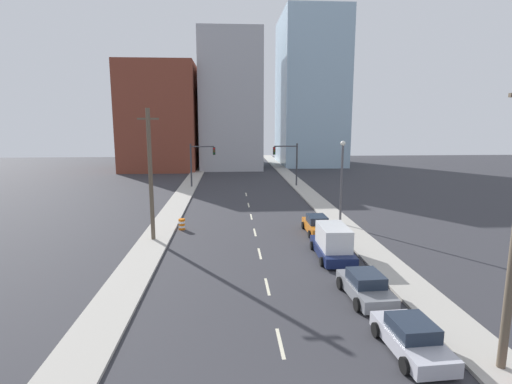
{
  "coord_description": "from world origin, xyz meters",
  "views": [
    {
      "loc": [
        -2.05,
        -8.32,
        9.27
      ],
      "look_at": [
        0.58,
        31.61,
        2.2
      ],
      "focal_mm": 28.0,
      "sensor_mm": 36.0,
      "label": 1
    }
  ],
  "objects_px": {
    "utility_pole_left_mid": "(151,175)",
    "box_truck_navy": "(333,243)",
    "street_lamp": "(342,177)",
    "sedan_orange": "(317,225)",
    "traffic_barrel": "(182,224)",
    "traffic_signal_left": "(198,160)",
    "traffic_signal_right": "(290,159)",
    "sedan_silver": "(412,338)",
    "sedan_gray": "(365,287)"
  },
  "relations": [
    {
      "from": "utility_pole_left_mid",
      "to": "box_truck_navy",
      "type": "relative_size",
      "value": 1.85
    },
    {
      "from": "street_lamp",
      "to": "sedan_orange",
      "type": "distance_m",
      "value": 5.15
    },
    {
      "from": "traffic_barrel",
      "to": "street_lamp",
      "type": "relative_size",
      "value": 0.12
    },
    {
      "from": "traffic_signal_left",
      "to": "traffic_signal_right",
      "type": "bearing_deg",
      "value": 0.0
    },
    {
      "from": "traffic_signal_left",
      "to": "sedan_silver",
      "type": "bearing_deg",
      "value": -74.4
    },
    {
      "from": "traffic_signal_left",
      "to": "sedan_gray",
      "type": "bearing_deg",
      "value": -72.66
    },
    {
      "from": "traffic_barrel",
      "to": "sedan_silver",
      "type": "bearing_deg",
      "value": -59.53
    },
    {
      "from": "traffic_barrel",
      "to": "sedan_gray",
      "type": "height_order",
      "value": "sedan_gray"
    },
    {
      "from": "traffic_signal_right",
      "to": "sedan_orange",
      "type": "bearing_deg",
      "value": -93.22
    },
    {
      "from": "traffic_signal_left",
      "to": "box_truck_navy",
      "type": "height_order",
      "value": "traffic_signal_left"
    },
    {
      "from": "street_lamp",
      "to": "sedan_silver",
      "type": "bearing_deg",
      "value": -97.45
    },
    {
      "from": "street_lamp",
      "to": "sedan_silver",
      "type": "xyz_separation_m",
      "value": [
        -2.62,
        -20.03,
        -3.83
      ]
    },
    {
      "from": "traffic_signal_left",
      "to": "box_truck_navy",
      "type": "relative_size",
      "value": 1.12
    },
    {
      "from": "sedan_silver",
      "to": "sedan_gray",
      "type": "relative_size",
      "value": 0.97
    },
    {
      "from": "utility_pole_left_mid",
      "to": "traffic_barrel",
      "type": "height_order",
      "value": "utility_pole_left_mid"
    },
    {
      "from": "traffic_barrel",
      "to": "street_lamp",
      "type": "distance_m",
      "value": 14.69
    },
    {
      "from": "traffic_signal_right",
      "to": "sedan_gray",
      "type": "distance_m",
      "value": 37.35
    },
    {
      "from": "sedan_silver",
      "to": "box_truck_navy",
      "type": "relative_size",
      "value": 0.77
    },
    {
      "from": "traffic_signal_left",
      "to": "sedan_orange",
      "type": "bearing_deg",
      "value": -64.31
    },
    {
      "from": "traffic_signal_right",
      "to": "sedan_silver",
      "type": "distance_m",
      "value": 42.37
    },
    {
      "from": "street_lamp",
      "to": "box_truck_navy",
      "type": "distance_m",
      "value": 9.63
    },
    {
      "from": "utility_pole_left_mid",
      "to": "sedan_gray",
      "type": "xyz_separation_m",
      "value": [
        13.17,
        -11.27,
        -4.61
      ]
    },
    {
      "from": "traffic_barrel",
      "to": "box_truck_navy",
      "type": "relative_size",
      "value": 0.17
    },
    {
      "from": "traffic_signal_left",
      "to": "traffic_barrel",
      "type": "height_order",
      "value": "traffic_signal_left"
    },
    {
      "from": "traffic_barrel",
      "to": "traffic_signal_left",
      "type": "bearing_deg",
      "value": 90.71
    },
    {
      "from": "utility_pole_left_mid",
      "to": "sedan_gray",
      "type": "height_order",
      "value": "utility_pole_left_mid"
    },
    {
      "from": "sedan_orange",
      "to": "utility_pole_left_mid",
      "type": "bearing_deg",
      "value": -174.3
    },
    {
      "from": "traffic_signal_right",
      "to": "utility_pole_left_mid",
      "type": "relative_size",
      "value": 0.6
    },
    {
      "from": "traffic_signal_left",
      "to": "traffic_signal_right",
      "type": "relative_size",
      "value": 1.0
    },
    {
      "from": "street_lamp",
      "to": "traffic_barrel",
      "type": "bearing_deg",
      "value": -178.07
    },
    {
      "from": "traffic_barrel",
      "to": "box_truck_navy",
      "type": "xyz_separation_m",
      "value": [
        11.23,
        -8.05,
        0.59
      ]
    },
    {
      "from": "sedan_orange",
      "to": "street_lamp",
      "type": "bearing_deg",
      "value": 40.41
    },
    {
      "from": "sedan_silver",
      "to": "traffic_barrel",
      "type": "bearing_deg",
      "value": 117.3
    },
    {
      "from": "traffic_signal_right",
      "to": "traffic_barrel",
      "type": "xyz_separation_m",
      "value": [
        -12.87,
        -22.66,
        -3.49
      ]
    },
    {
      "from": "street_lamp",
      "to": "utility_pole_left_mid",
      "type": "bearing_deg",
      "value": -166.91
    },
    {
      "from": "traffic_barrel",
      "to": "sedan_orange",
      "type": "distance_m",
      "value": 11.63
    },
    {
      "from": "traffic_barrel",
      "to": "sedan_orange",
      "type": "bearing_deg",
      "value": -8.93
    },
    {
      "from": "traffic_signal_left",
      "to": "box_truck_navy",
      "type": "bearing_deg",
      "value": -69.46
    },
    {
      "from": "traffic_barrel",
      "to": "sedan_gray",
      "type": "xyz_separation_m",
      "value": [
        11.32,
        -14.51,
        0.19
      ]
    },
    {
      "from": "traffic_barrel",
      "to": "utility_pole_left_mid",
      "type": "bearing_deg",
      "value": -119.69
    },
    {
      "from": "traffic_signal_right",
      "to": "box_truck_navy",
      "type": "height_order",
      "value": "traffic_signal_right"
    },
    {
      "from": "utility_pole_left_mid",
      "to": "traffic_barrel",
      "type": "xyz_separation_m",
      "value": [
        1.85,
        3.24,
        -4.79
      ]
    },
    {
      "from": "sedan_orange",
      "to": "traffic_signal_left",
      "type": "bearing_deg",
      "value": 115.25
    },
    {
      "from": "traffic_barrel",
      "to": "sedan_orange",
      "type": "relative_size",
      "value": 0.21
    },
    {
      "from": "traffic_signal_right",
      "to": "utility_pole_left_mid",
      "type": "bearing_deg",
      "value": -119.6
    },
    {
      "from": "traffic_signal_right",
      "to": "utility_pole_left_mid",
      "type": "height_order",
      "value": "utility_pole_left_mid"
    },
    {
      "from": "utility_pole_left_mid",
      "to": "box_truck_navy",
      "type": "height_order",
      "value": "utility_pole_left_mid"
    },
    {
      "from": "traffic_signal_left",
      "to": "traffic_barrel",
      "type": "distance_m",
      "value": 22.93
    },
    {
      "from": "sedan_gray",
      "to": "sedan_orange",
      "type": "height_order",
      "value": "sedan_orange"
    },
    {
      "from": "traffic_signal_left",
      "to": "utility_pole_left_mid",
      "type": "distance_m",
      "value": 25.98
    }
  ]
}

